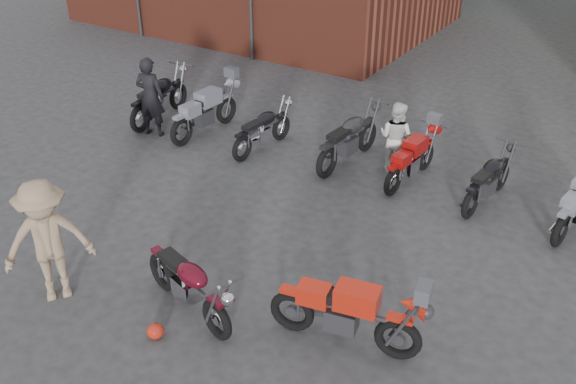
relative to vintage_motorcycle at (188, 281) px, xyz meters
The scene contains 13 objects.
ground 0.93m from the vintage_motorcycle, ahead, with size 90.00×90.00×0.00m, color #2F2F31.
vintage_motorcycle is the anchor object (origin of this frame).
sportbike 2.34m from the vintage_motorcycle, 16.25° to the left, with size 2.09×0.69×1.21m, color red, non-canonical shape.
helmet 0.83m from the vintage_motorcycle, 96.54° to the right, with size 0.25×0.25×0.23m, color #B42213.
person_dark 6.50m from the vintage_motorcycle, 137.56° to the left, with size 0.67×0.44×1.84m, color black.
person_light 5.78m from the vintage_motorcycle, 83.59° to the left, with size 0.73×0.57×1.51m, color silver.
person_tan 2.16m from the vintage_motorcycle, 158.25° to the right, with size 1.29×0.74×2.00m, color #94775B.
row_bike_0 7.31m from the vintage_motorcycle, 135.58° to the left, with size 2.15×0.71×1.25m, color black, non-canonical shape.
row_bike_1 6.33m from the vintage_motorcycle, 126.77° to the left, with size 2.10×0.69×1.22m, color gray, non-canonical shape.
row_bike_2 5.54m from the vintage_motorcycle, 113.31° to the left, with size 1.85×0.61×1.07m, color black, non-canonical shape.
row_bike_3 5.54m from the vintage_motorcycle, 93.19° to the left, with size 2.14×0.71×1.24m, color black, non-canonical shape.
row_bike_4 5.60m from the vintage_motorcycle, 78.48° to the left, with size 1.86×0.62×1.08m, color #A40F0D, non-canonical shape.
row_bike_5 6.11m from the vintage_motorcycle, 64.03° to the left, with size 1.86×0.62×1.08m, color black, non-canonical shape.
Camera 1 is at (4.44, -5.51, 6.33)m, focal length 40.00 mm.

